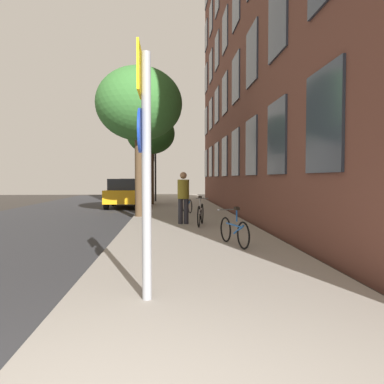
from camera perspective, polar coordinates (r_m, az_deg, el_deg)
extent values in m
plane|color=#332D28|center=(17.34, -13.01, -3.44)|extent=(41.80, 41.80, 0.00)
cube|color=#2D2D30|center=(17.79, -19.72, -3.35)|extent=(7.00, 38.00, 0.01)
cube|color=gray|center=(17.13, -1.36, -3.25)|extent=(4.20, 38.00, 0.12)
cube|color=#2D3847|center=(7.88, 19.44, 10.29)|extent=(0.06, 1.68, 2.06)
cube|color=#2D3847|center=(10.80, 12.80, 8.12)|extent=(0.06, 1.68, 2.06)
cube|color=#2D3847|center=(13.81, 9.05, 6.83)|extent=(0.06, 1.68, 2.06)
cube|color=#2D3847|center=(16.86, 6.66, 5.99)|extent=(0.06, 1.68, 2.06)
cube|color=#2D3847|center=(19.93, 5.00, 5.40)|extent=(0.06, 1.68, 2.06)
cube|color=#2D3847|center=(23.02, 3.80, 4.97)|extent=(0.06, 1.68, 2.06)
cube|color=#2D3847|center=(26.12, 2.88, 4.64)|extent=(0.06, 1.68, 2.06)
cube|color=#2D3847|center=(29.22, 2.15, 4.37)|extent=(0.06, 1.68, 2.06)
cube|color=#2D3847|center=(11.61, 12.95, 24.45)|extent=(0.06, 1.68, 2.06)
cube|color=#2D3847|center=(14.45, 9.13, 19.92)|extent=(0.06, 1.68, 2.06)
cube|color=#2D3847|center=(17.39, 6.70, 16.85)|extent=(0.06, 1.68, 2.06)
cube|color=#2D3847|center=(20.39, 5.04, 14.65)|extent=(0.06, 1.68, 2.06)
cube|color=#2D3847|center=(23.42, 3.82, 13.02)|extent=(0.06, 1.68, 2.06)
cube|color=#2D3847|center=(26.47, 2.89, 11.75)|extent=(0.06, 1.68, 2.06)
cube|color=#2D3847|center=(29.53, 2.16, 10.75)|extent=(0.06, 1.68, 2.06)
cube|color=#2D3847|center=(18.50, 6.75, 26.73)|extent=(0.06, 1.68, 2.06)
cube|color=#2D3847|center=(21.34, 5.07, 23.29)|extent=(0.06, 1.68, 2.06)
cube|color=#2D3847|center=(24.25, 3.84, 20.66)|extent=(0.06, 1.68, 2.06)
cube|color=#2D3847|center=(27.21, 2.90, 18.59)|extent=(0.06, 1.68, 2.06)
cube|color=#2D3847|center=(30.20, 2.17, 16.92)|extent=(0.06, 1.68, 2.06)
cube|color=#2D3847|center=(28.31, 2.92, 24.97)|extent=(0.06, 1.68, 2.06)
cube|color=#2D3847|center=(31.20, 2.18, 22.76)|extent=(0.06, 1.68, 2.06)
cylinder|color=gray|center=(4.76, -6.97, 2.28)|extent=(0.12, 0.12, 3.13)
cube|color=yellow|center=(4.95, -8.02, 17.93)|extent=(0.03, 0.60, 0.60)
cylinder|color=#14339E|center=(4.80, -7.97, 9.28)|extent=(0.03, 0.56, 0.56)
cylinder|color=black|center=(25.00, -5.61, 2.63)|extent=(0.12, 0.12, 3.53)
cube|color=black|center=(25.05, -6.03, 5.65)|extent=(0.20, 0.24, 0.80)
sphere|color=#4B0707|center=(25.08, -6.29, 6.24)|extent=(0.16, 0.16, 0.16)
sphere|color=#523707|center=(25.06, -6.29, 5.64)|extent=(0.16, 0.16, 0.16)
sphere|color=green|center=(25.04, -6.28, 5.05)|extent=(0.16, 0.16, 0.16)
cylinder|color=#4C3823|center=(15.23, -8.02, 2.86)|extent=(0.37, 0.37, 3.49)
ellipsoid|color=#387533|center=(15.52, -8.08, 13.20)|extent=(3.47, 3.47, 2.95)
cylinder|color=#4C3823|center=(22.34, -6.30, 2.42)|extent=(0.37, 0.37, 3.33)
ellipsoid|color=#2D6628|center=(22.50, -6.33, 8.86)|extent=(2.86, 2.86, 2.43)
torus|color=black|center=(9.12, 5.15, -5.73)|extent=(0.19, 0.60, 0.61)
torus|color=black|center=(8.24, 7.85, -6.59)|extent=(0.19, 0.60, 0.61)
cylinder|color=#194C99|center=(8.66, 6.43, -5.04)|extent=(0.25, 0.82, 0.04)
cylinder|color=#194C99|center=(8.45, 7.12, -5.75)|extent=(0.17, 0.50, 0.27)
cylinder|color=#194C99|center=(8.50, 6.85, -3.57)|extent=(0.04, 0.04, 0.28)
cube|color=black|center=(8.48, 6.86, -2.50)|extent=(0.10, 0.24, 0.06)
cylinder|color=#4C4C4C|center=(9.07, 5.16, -2.70)|extent=(0.41, 0.13, 0.03)
torus|color=black|center=(12.70, 1.55, -3.33)|extent=(0.17, 0.68, 0.68)
torus|color=black|center=(11.74, 1.06, -3.77)|extent=(0.17, 0.68, 0.68)
cylinder|color=#99999E|center=(12.20, 1.31, -2.66)|extent=(0.21, 0.81, 0.04)
cylinder|color=#99999E|center=(11.97, 1.19, -3.17)|extent=(0.14, 0.50, 0.27)
cylinder|color=#99999E|center=(12.04, 1.24, -1.52)|extent=(0.04, 0.04, 0.28)
cube|color=black|center=(12.03, 1.24, -0.75)|extent=(0.10, 0.24, 0.06)
cylinder|color=#4C4C4C|center=(12.66, 1.55, -0.97)|extent=(0.42, 0.11, 0.03)
torus|color=black|center=(17.36, -1.25, -1.96)|extent=(0.18, 0.61, 0.62)
torus|color=black|center=(16.40, -0.31, -2.20)|extent=(0.18, 0.61, 0.62)
cylinder|color=#194C99|center=(16.87, -0.80, -1.50)|extent=(0.23, 0.84, 0.04)
cylinder|color=#194C99|center=(16.63, -0.56, -1.82)|extent=(0.16, 0.51, 0.28)
cylinder|color=#194C99|center=(16.71, -0.66, -0.72)|extent=(0.04, 0.04, 0.28)
cube|color=black|center=(16.70, -0.66, -0.17)|extent=(0.10, 0.24, 0.06)
cylinder|color=#4C4C4C|center=(17.33, -1.25, -0.35)|extent=(0.42, 0.12, 0.03)
cylinder|color=#26262D|center=(12.63, -1.77, -2.96)|extent=(0.16, 0.16, 0.86)
cylinder|color=#26262D|center=(12.64, -0.89, -2.95)|extent=(0.16, 0.16, 0.86)
cylinder|color=olive|center=(12.59, -1.33, 0.45)|extent=(0.55, 0.55, 0.64)
sphere|color=#936B4C|center=(12.59, -1.34, 2.55)|extent=(0.23, 0.23, 0.23)
cube|color=orange|center=(21.39, -10.29, -0.54)|extent=(1.77, 4.36, 0.70)
cube|color=#1E232D|center=(21.15, -10.37, 1.19)|extent=(1.48, 2.44, 0.60)
cylinder|color=black|center=(22.89, -11.88, -1.26)|extent=(0.22, 0.64, 0.64)
cylinder|color=black|center=(22.72, -7.90, -1.26)|extent=(0.22, 0.64, 0.64)
cylinder|color=black|center=(20.14, -12.98, -1.73)|extent=(0.22, 0.64, 0.64)
cylinder|color=black|center=(19.95, -8.46, -1.73)|extent=(0.22, 0.64, 0.64)
cube|color=orange|center=(30.18, -9.18, 0.24)|extent=(1.89, 4.31, 0.70)
cube|color=#1E232D|center=(29.95, -9.23, 1.47)|extent=(1.58, 2.42, 0.60)
cylinder|color=black|center=(31.65, -10.48, -0.32)|extent=(0.22, 0.64, 0.64)
cylinder|color=black|center=(31.50, -7.41, -0.31)|extent=(0.22, 0.64, 0.64)
cylinder|color=black|center=(28.92, -11.10, -0.55)|extent=(0.22, 0.64, 0.64)
cylinder|color=black|center=(28.75, -7.75, -0.54)|extent=(0.22, 0.64, 0.64)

